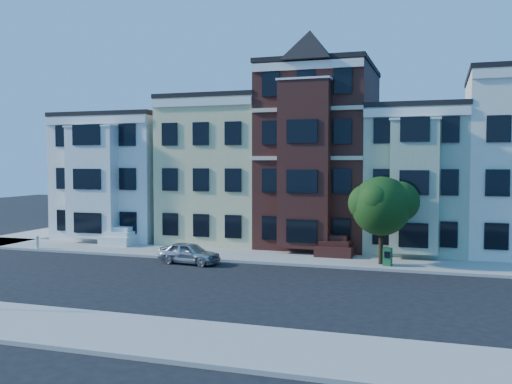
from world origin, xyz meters
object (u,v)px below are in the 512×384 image
(street_tree, at_px, (381,210))
(parked_car, at_px, (189,253))
(newspaper_box, at_px, (388,257))
(fire_hydrant, at_px, (37,243))

(street_tree, bearing_deg, parked_car, -167.19)
(street_tree, bearing_deg, newspaper_box, -43.60)
(newspaper_box, distance_m, fire_hydrant, 22.26)
(newspaper_box, xyz_separation_m, fire_hydrant, (-22.25, -0.61, -0.15))
(parked_car, height_order, fire_hydrant, parked_car)
(newspaper_box, bearing_deg, parked_car, -159.88)
(newspaper_box, relative_size, fire_hydrant, 1.46)
(street_tree, relative_size, newspaper_box, 6.12)
(street_tree, height_order, fire_hydrant, street_tree)
(parked_car, relative_size, fire_hydrant, 5.41)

